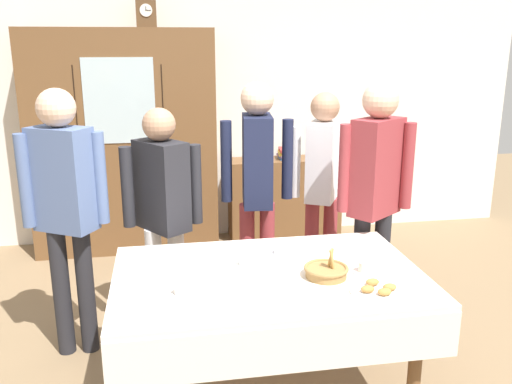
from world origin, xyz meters
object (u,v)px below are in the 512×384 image
(person_by_cabinet, at_px, (375,184))
(tea_cup_center, at_px, (281,251))
(dining_table, at_px, (270,292))
(person_near_right_end, at_px, (323,176))
(bookshelf_low, at_px, (284,198))
(wall_cabinet, at_px, (124,143))
(bread_basket, at_px, (326,271))
(spoon_far_right, at_px, (211,277))
(pastry_plate, at_px, (378,290))
(tea_cup_mid_left, at_px, (182,290))
(spoon_far_left, at_px, (258,247))
(person_beside_shelf, at_px, (65,198))
(book_stack, at_px, (285,153))
(spoon_mid_left, at_px, (147,260))
(person_behind_table_right, at_px, (163,203))
(mantel_clock, at_px, (146,14))
(tea_cup_front_edge, at_px, (246,262))
(person_behind_table_left, at_px, (257,176))
(tea_cup_far_left, at_px, (365,268))

(person_by_cabinet, bearing_deg, tea_cup_center, -152.41)
(dining_table, bearing_deg, tea_cup_center, 66.38)
(person_near_right_end, relative_size, person_by_cabinet, 0.93)
(dining_table, relative_size, bookshelf_low, 1.47)
(dining_table, height_order, wall_cabinet, wall_cabinet)
(wall_cabinet, relative_size, bread_basket, 8.78)
(tea_cup_center, bearing_deg, spoon_far_right, -150.12)
(dining_table, xyz_separation_m, pastry_plate, (0.49, -0.30, 0.11))
(tea_cup_mid_left, bearing_deg, spoon_far_left, 49.80)
(bookshelf_low, height_order, person_beside_shelf, person_beside_shelf)
(spoon_far_right, bearing_deg, tea_cup_mid_left, -130.59)
(bookshelf_low, bearing_deg, book_stack, -90.00)
(dining_table, relative_size, spoon_mid_left, 14.09)
(bookshelf_low, height_order, tea_cup_center, bookshelf_low)
(person_behind_table_right, bearing_deg, book_stack, 55.67)
(book_stack, xyz_separation_m, person_near_right_end, (-0.02, -1.38, 0.10))
(spoon_mid_left, bearing_deg, spoon_far_right, -40.94)
(mantel_clock, xyz_separation_m, tea_cup_front_edge, (0.52, -2.45, -1.44))
(person_beside_shelf, bearing_deg, person_behind_table_right, 10.54)
(tea_cup_mid_left, distance_m, person_near_right_end, 1.83)
(person_behind_table_left, bearing_deg, spoon_far_right, -112.91)
(tea_cup_front_edge, distance_m, tea_cup_mid_left, 0.48)
(mantel_clock, distance_m, bread_basket, 3.15)
(wall_cabinet, relative_size, book_stack, 9.13)
(tea_cup_center, xyz_separation_m, pastry_plate, (0.37, -0.58, -0.01))
(bread_basket, height_order, person_near_right_end, person_near_right_end)
(bookshelf_low, bearing_deg, pastry_plate, -93.72)
(spoon_far_left, bearing_deg, bookshelf_low, 73.04)
(person_near_right_end, bearing_deg, spoon_far_right, -128.62)
(tea_cup_front_edge, bearing_deg, pastry_plate, -36.10)
(dining_table, xyz_separation_m, spoon_far_left, (0.01, 0.41, 0.10))
(person_behind_table_right, bearing_deg, person_by_cabinet, -6.63)
(spoon_far_right, distance_m, person_by_cabinet, 1.36)
(spoon_far_left, distance_m, person_behind_table_left, 0.71)
(bookshelf_low, xyz_separation_m, tea_cup_center, (-0.56, -2.36, 0.37))
(spoon_mid_left, bearing_deg, person_behind_table_right, 78.39)
(bookshelf_low, relative_size, book_stack, 4.95)
(mantel_clock, height_order, tea_cup_far_left, mantel_clock)
(bread_basket, distance_m, person_behind_table_left, 1.17)
(wall_cabinet, distance_m, mantel_clock, 1.20)
(spoon_mid_left, relative_size, person_beside_shelf, 0.07)
(tea_cup_front_edge, distance_m, spoon_mid_left, 0.58)
(spoon_far_right, bearing_deg, person_behind_table_right, 106.64)
(spoon_far_left, xyz_separation_m, person_near_right_end, (0.66, 0.85, 0.22))
(dining_table, relative_size, person_behind_table_left, 0.97)
(spoon_mid_left, xyz_separation_m, spoon_far_left, (0.67, 0.09, 0.00))
(bread_basket, relative_size, spoon_far_left, 2.02)
(spoon_far_right, bearing_deg, person_beside_shelf, 140.43)
(bookshelf_low, xyz_separation_m, person_by_cabinet, (0.16, -1.98, 0.65))
(tea_cup_mid_left, bearing_deg, mantel_clock, 93.22)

